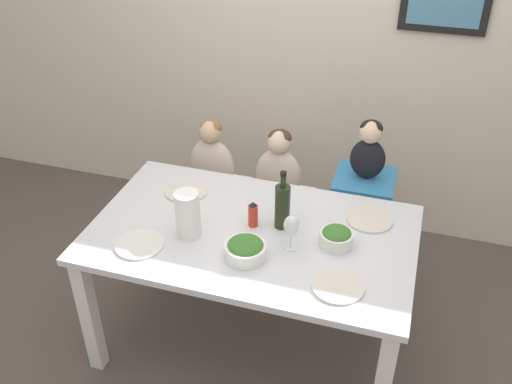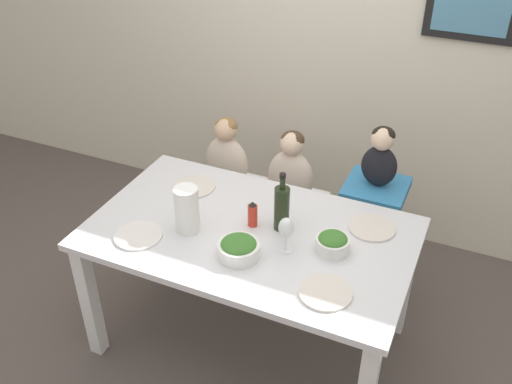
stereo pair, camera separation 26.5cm
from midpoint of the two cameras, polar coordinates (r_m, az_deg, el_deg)
ground_plane at (r=3.20m, az=1.93°, el=-14.50°), size 14.00×14.00×0.00m
wall_back at (r=3.54m, az=10.77°, el=16.03°), size 10.00×0.09×2.70m
dining_table at (r=2.76m, az=2.18°, el=-5.62°), size 1.53×0.91×0.73m
chair_far_left at (r=3.55m, az=-0.70°, el=-0.51°), size 0.39×0.38×0.47m
chair_far_center at (r=3.42m, az=5.56°, el=-2.08°), size 0.39×0.38×0.47m
chair_right_highchair at (r=3.25m, az=13.93°, el=-1.85°), size 0.33×0.32×0.72m
person_child_left at (r=3.39m, az=-0.73°, el=3.74°), size 0.27×0.14×0.45m
person_child_center at (r=3.26m, az=5.85°, el=2.26°), size 0.27×0.14×0.45m
person_baby_right at (r=3.07m, az=14.81°, el=3.56°), size 0.19×0.13×0.34m
wine_bottle at (r=2.66m, az=5.45°, el=-1.61°), size 0.07×0.07×0.30m
paper_towel_roll at (r=2.65m, az=-4.10°, el=-1.87°), size 0.12×0.12×0.23m
wine_glass_near at (r=2.52m, az=6.05°, el=-3.76°), size 0.07×0.07×0.18m
salad_bowl_large at (r=2.53m, az=1.26°, el=-5.74°), size 0.19×0.19×0.09m
salad_bowl_small at (r=2.60m, az=10.58°, el=-5.13°), size 0.15×0.15×0.09m
dinner_plate_front_left at (r=2.69m, az=-8.95°, el=-4.44°), size 0.23×0.23×0.01m
dinner_plate_back_left at (r=3.01m, az=-3.75°, el=0.46°), size 0.23×0.23×0.01m
dinner_plate_back_right at (r=2.79m, az=14.18°, el=-3.57°), size 0.23×0.23×0.01m
dinner_plate_front_right at (r=2.41m, az=10.15°, el=-9.97°), size 0.23×0.23×0.01m
condiment_bottle_hot_sauce at (r=2.70m, az=2.46°, el=-2.32°), size 0.05×0.05×0.14m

